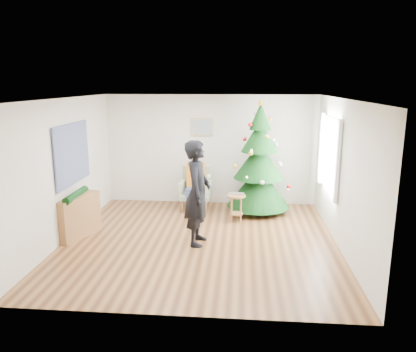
# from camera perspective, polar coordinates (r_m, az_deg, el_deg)

# --- Properties ---
(floor) EXTENTS (5.00, 5.00, 0.00)m
(floor) POSITION_cam_1_polar(r_m,az_deg,el_deg) (7.63, -1.15, -9.08)
(floor) COLOR brown
(floor) RESTS_ON ground
(ceiling) EXTENTS (5.00, 5.00, 0.00)m
(ceiling) POSITION_cam_1_polar(r_m,az_deg,el_deg) (7.07, -1.25, 10.82)
(ceiling) COLOR white
(ceiling) RESTS_ON wall_back
(wall_back) EXTENTS (5.00, 0.00, 5.00)m
(wall_back) POSITION_cam_1_polar(r_m,az_deg,el_deg) (9.69, 0.38, 3.70)
(wall_back) COLOR silver
(wall_back) RESTS_ON floor
(wall_front) EXTENTS (5.00, 0.00, 5.00)m
(wall_front) POSITION_cam_1_polar(r_m,az_deg,el_deg) (4.85, -4.34, -5.93)
(wall_front) COLOR silver
(wall_front) RESTS_ON floor
(wall_left) EXTENTS (0.00, 5.00, 5.00)m
(wall_left) POSITION_cam_1_polar(r_m,az_deg,el_deg) (7.91, -19.53, 0.80)
(wall_left) COLOR silver
(wall_left) RESTS_ON floor
(wall_right) EXTENTS (0.00, 5.00, 5.00)m
(wall_right) POSITION_cam_1_polar(r_m,az_deg,el_deg) (7.41, 18.40, 0.10)
(wall_right) COLOR silver
(wall_right) RESTS_ON floor
(window_panel) EXTENTS (0.04, 1.30, 1.40)m
(window_panel) POSITION_cam_1_polar(r_m,az_deg,el_deg) (8.32, 16.75, 2.99)
(window_panel) COLOR white
(window_panel) RESTS_ON wall_right
(curtains) EXTENTS (0.05, 1.75, 1.50)m
(curtains) POSITION_cam_1_polar(r_m,az_deg,el_deg) (8.32, 16.55, 2.99)
(curtains) COLOR white
(curtains) RESTS_ON wall_right
(christmas_tree) EXTENTS (1.41, 1.41, 2.54)m
(christmas_tree) POSITION_cam_1_polar(r_m,az_deg,el_deg) (9.07, 7.21, 1.95)
(christmas_tree) COLOR #3F2816
(christmas_tree) RESTS_ON floor
(stool) EXTENTS (0.39, 0.39, 0.59)m
(stool) POSITION_cam_1_polar(r_m,az_deg,el_deg) (8.56, 3.98, -4.49)
(stool) COLOR brown
(stool) RESTS_ON floor
(laptop) EXTENTS (0.32, 0.21, 0.03)m
(laptop) POSITION_cam_1_polar(r_m,az_deg,el_deg) (8.48, 4.01, -2.56)
(laptop) COLOR silver
(laptop) RESTS_ON stool
(armchair) EXTENTS (0.73, 0.67, 0.98)m
(armchair) POSITION_cam_1_polar(r_m,az_deg,el_deg) (9.38, -1.74, -2.53)
(armchair) COLOR gray
(armchair) RESTS_ON floor
(seated_person) EXTENTS (0.40, 0.58, 1.28)m
(seated_person) POSITION_cam_1_polar(r_m,az_deg,el_deg) (9.26, -1.81, -0.85)
(seated_person) COLOR navy
(seated_person) RESTS_ON armchair
(standing_man) EXTENTS (0.50, 0.72, 1.90)m
(standing_man) POSITION_cam_1_polar(r_m,az_deg,el_deg) (7.23, -1.48, -2.40)
(standing_man) COLOR black
(standing_man) RESTS_ON floor
(game_controller) EXTENTS (0.04, 0.13, 0.04)m
(game_controller) POSITION_cam_1_polar(r_m,az_deg,el_deg) (7.10, 0.11, -0.04)
(game_controller) COLOR white
(game_controller) RESTS_ON standing_man
(console) EXTENTS (0.60, 1.04, 0.80)m
(console) POSITION_cam_1_polar(r_m,az_deg,el_deg) (8.09, -17.87, -5.43)
(console) COLOR brown
(console) RESTS_ON floor
(garland) EXTENTS (0.14, 0.90, 0.14)m
(garland) POSITION_cam_1_polar(r_m,az_deg,el_deg) (7.97, -18.08, -2.56)
(garland) COLOR black
(garland) RESTS_ON console
(tapestry) EXTENTS (0.03, 1.50, 1.15)m
(tapestry) POSITION_cam_1_polar(r_m,az_deg,el_deg) (8.11, -18.54, 2.97)
(tapestry) COLOR black
(tapestry) RESTS_ON wall_left
(framed_picture) EXTENTS (0.52, 0.05, 0.42)m
(framed_picture) POSITION_cam_1_polar(r_m,az_deg,el_deg) (9.59, -0.84, 6.92)
(framed_picture) COLOR tan
(framed_picture) RESTS_ON wall_back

